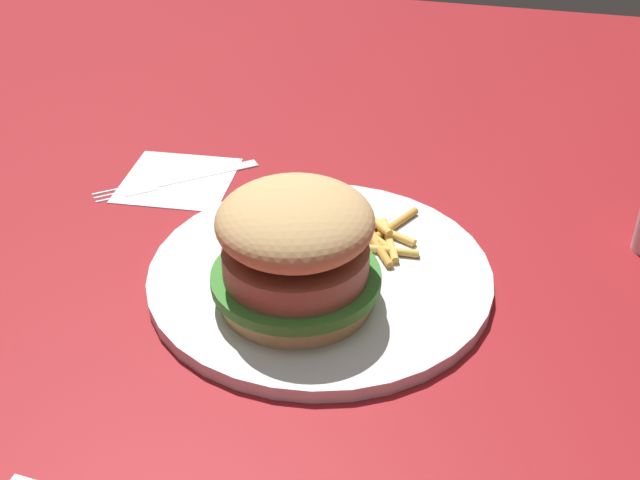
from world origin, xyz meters
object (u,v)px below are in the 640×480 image
object	(u,v)px
plate	(320,275)
fries_pile	(370,231)
sandwich	(292,249)
fork	(176,178)
napkin	(178,180)

from	to	relation	value
plate	fries_pile	size ratio (longest dim) A/B	2.83
sandwich	fork	xyz separation A→B (m)	(0.17, -0.18, -0.06)
sandwich	napkin	distance (m)	0.25
fries_pile	napkin	world-z (taller)	fries_pile
fries_pile	fork	distance (m)	0.23
sandwich	fork	size ratio (longest dim) A/B	0.93
fries_pile	napkin	bearing A→B (deg)	-18.32
fries_pile	fork	bearing A→B (deg)	-17.98
plate	napkin	world-z (taller)	plate
sandwich	fork	world-z (taller)	sandwich
plate	napkin	xyz separation A→B (m)	(0.18, -0.13, -0.01)
sandwich	napkin	bearing A→B (deg)	-46.10
sandwich	napkin	world-z (taller)	sandwich
plate	napkin	size ratio (longest dim) A/B	2.65
fries_pile	napkin	size ratio (longest dim) A/B	0.94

